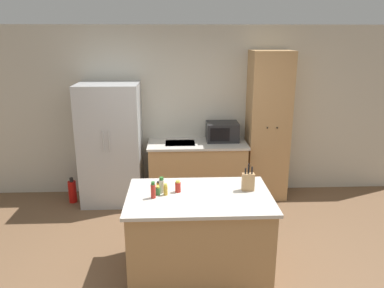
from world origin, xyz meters
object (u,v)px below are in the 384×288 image
refrigerator (111,144)px  spice_bottle_orange_cap (162,185)px  pantry_cabinet (268,126)px  fire_extinguisher (72,191)px  microwave (222,132)px  spice_bottle_pale_salt (178,187)px  knife_block (248,182)px  spice_bottle_short_red (166,190)px  spice_bottle_tall_dark (159,186)px  spice_bottle_amber_oil (158,191)px  spice_bottle_green_herb (153,190)px

refrigerator → spice_bottle_orange_cap: (0.81, -1.77, 0.07)m
pantry_cabinet → fire_extinguisher: pantry_cabinet is taller
microwave → spice_bottle_pale_salt: bearing=-110.0°
spice_bottle_orange_cap → knife_block: bearing=1.1°
spice_bottle_short_red → knife_block: bearing=5.5°
knife_block → spice_bottle_tall_dark: bearing=175.5°
knife_block → spice_bottle_pale_salt: knife_block is taller
spice_bottle_short_red → fire_extinguisher: 2.44m
microwave → spice_bottle_short_red: microwave is taller
pantry_cabinet → refrigerator: bearing=-177.9°
spice_bottle_tall_dark → spice_bottle_amber_oil: spice_bottle_amber_oil is taller
spice_bottle_orange_cap → fire_extinguisher: (-1.43, 1.72, -0.79)m
microwave → spice_bottle_amber_oil: (-0.90, -1.96, -0.10)m
pantry_cabinet → knife_block: bearing=-109.2°
refrigerator → spice_bottle_tall_dark: bearing=-65.1°
knife_block → spice_bottle_amber_oil: bearing=-175.3°
spice_bottle_tall_dark → spice_bottle_orange_cap: (0.03, -0.09, 0.04)m
pantry_cabinet → fire_extinguisher: size_ratio=5.73×
knife_block → spice_bottle_pale_salt: (-0.73, -0.01, -0.04)m
pantry_cabinet → spice_bottle_orange_cap: 2.42m
knife_block → spice_bottle_tall_dark: size_ratio=3.48×
microwave → knife_block: (0.04, -1.89, -0.05)m
spice_bottle_amber_oil → spice_bottle_green_herb: size_ratio=0.56×
spice_bottle_tall_dark → spice_bottle_green_herb: spice_bottle_green_herb is taller
spice_bottle_tall_dark → spice_bottle_pale_salt: 0.22m
microwave → spice_bottle_amber_oil: bearing=-114.5°
refrigerator → spice_bottle_amber_oil: size_ratio=18.55×
spice_bottle_green_herb → pantry_cabinet: bearing=50.8°
refrigerator → spice_bottle_green_herb: refrigerator is taller
spice_bottle_short_red → spice_bottle_orange_cap: (-0.04, 0.07, 0.02)m
pantry_cabinet → microwave: size_ratio=4.67×
spice_bottle_tall_dark → fire_extinguisher: (-1.40, 1.63, -0.75)m
knife_block → spice_bottle_orange_cap: bearing=-178.9°
refrigerator → knife_block: 2.45m
spice_bottle_pale_salt → microwave: bearing=70.0°
knife_block → spice_bottle_green_herb: bearing=-171.4°
fire_extinguisher → refrigerator: bearing=4.4°
spice_bottle_orange_cap → microwave: bearing=65.7°
spice_bottle_pale_salt → refrigerator: bearing=119.0°
spice_bottle_short_red → fire_extinguisher: bearing=129.4°
spice_bottle_pale_salt → spice_bottle_tall_dark: bearing=156.9°
refrigerator → spice_bottle_green_herb: (0.73, -1.90, 0.07)m
spice_bottle_amber_oil → refrigerator: bearing=112.9°
knife_block → spice_bottle_orange_cap: size_ratio=1.75×
spice_bottle_tall_dark → spice_bottle_pale_salt: bearing=-23.1°
pantry_cabinet → spice_bottle_tall_dark: pantry_cabinet is taller
pantry_cabinet → spice_bottle_pale_salt: size_ratio=17.57×
knife_block → spice_bottle_green_herb: 0.99m
spice_bottle_green_herb → spice_bottle_orange_cap: size_ratio=1.03×
pantry_cabinet → fire_extinguisher: (-2.97, -0.14, -0.95)m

